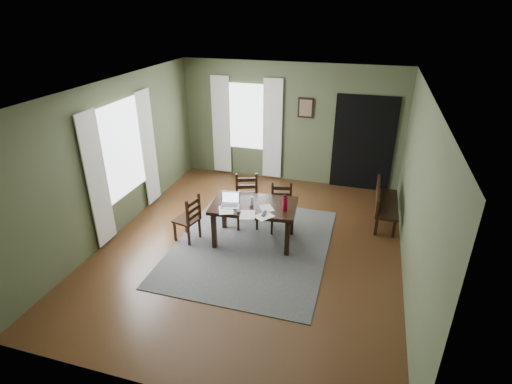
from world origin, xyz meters
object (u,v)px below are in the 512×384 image
(chair_back_left, at_px, (247,202))
(water_bottle, at_px, (285,204))
(chair_end, at_px, (189,219))
(chair_back_right, at_px, (281,209))
(laptop, at_px, (230,202))
(dining_table, at_px, (254,209))
(bench, at_px, (383,201))

(chair_back_left, height_order, water_bottle, water_bottle)
(chair_end, height_order, chair_back_right, chair_back_right)
(chair_back_right, bearing_deg, laptop, -150.15)
(laptop, xyz_separation_m, water_bottle, (0.93, 0.06, 0.07))
(chair_back_right, bearing_deg, chair_end, -162.65)
(chair_back_left, xyz_separation_m, laptop, (-0.09, -0.66, 0.31))
(water_bottle, bearing_deg, laptop, -176.41)
(dining_table, height_order, laptop, laptop)
(chair_back_right, bearing_deg, bench, 13.71)
(chair_back_right, distance_m, bench, 1.98)
(chair_back_left, height_order, laptop, chair_back_left)
(chair_end, xyz_separation_m, bench, (3.26, 1.65, 0.00))
(dining_table, bearing_deg, bench, 26.64)
(chair_end, height_order, laptop, laptop)
(dining_table, xyz_separation_m, laptop, (-0.38, -0.14, 0.15))
(bench, xyz_separation_m, water_bottle, (-1.60, -1.44, 0.43))
(dining_table, relative_size, chair_back_left, 1.56)
(bench, height_order, laptop, laptop)
(water_bottle, bearing_deg, chair_back_left, 144.39)
(bench, bearing_deg, water_bottle, 131.93)
(chair_back_left, distance_m, laptop, 0.73)
(chair_end, xyz_separation_m, laptop, (0.72, 0.16, 0.36))
(chair_end, xyz_separation_m, chair_back_right, (1.46, 0.81, 0.01))
(bench, relative_size, water_bottle, 4.46)
(chair_back_left, bearing_deg, chair_back_right, -20.16)
(chair_back_left, bearing_deg, bench, -0.60)
(chair_end, xyz_separation_m, water_bottle, (1.65, 0.21, 0.43))
(laptop, distance_m, water_bottle, 0.93)
(chair_end, relative_size, chair_back_right, 0.98)
(chair_end, height_order, chair_back_left, chair_back_left)
(chair_end, bearing_deg, laptop, 115.60)
(dining_table, height_order, bench, dining_table)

